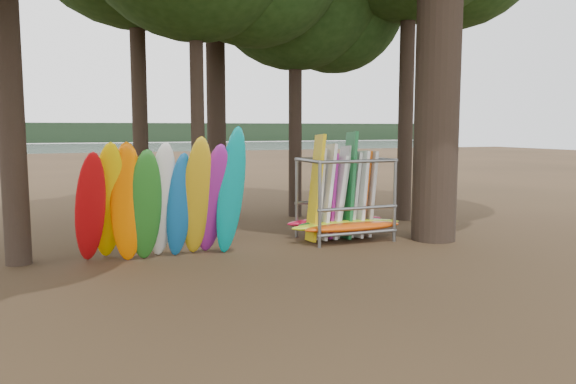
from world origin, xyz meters
name	(u,v)px	position (x,y,z in m)	size (l,w,h in m)	color
ground	(287,262)	(0.00, 0.00, 0.00)	(120.00, 120.00, 0.00)	#47331E
lake	(105,153)	(0.00, 60.00, 0.00)	(160.00, 160.00, 0.00)	gray
far_shore	(87,133)	(0.00, 110.00, 2.00)	(160.00, 4.00, 4.00)	black
kayak_row	(164,202)	(-2.55, 1.09, 1.35)	(3.86, 2.15, 3.16)	red
storage_rack	(344,202)	(2.39, 1.83, 1.03)	(3.24, 1.57, 2.92)	slate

